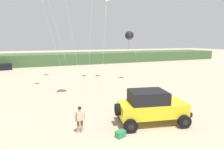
# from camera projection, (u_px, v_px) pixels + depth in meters

# --- Properties ---
(dune_ridge) EXTENTS (90.00, 9.64, 2.48)m
(dune_ridge) POSITION_uv_depth(u_px,v_px,m) (59.00, 59.00, 45.89)
(dune_ridge) COLOR #426038
(dune_ridge) RESTS_ON ground_plane
(jeep) EXTENTS (5.01, 3.18, 2.26)m
(jeep) POSITION_uv_depth(u_px,v_px,m) (151.00, 106.00, 12.46)
(jeep) COLOR yellow
(jeep) RESTS_ON ground_plane
(person_watching) EXTENTS (0.62, 0.35, 1.67)m
(person_watching) POSITION_uv_depth(u_px,v_px,m) (80.00, 118.00, 11.18)
(person_watching) COLOR tan
(person_watching) RESTS_ON ground_plane
(cooler_box) EXTENTS (0.65, 0.53, 0.38)m
(cooler_box) POSITION_uv_depth(u_px,v_px,m) (120.00, 134.00, 10.81)
(cooler_box) COLOR #2D7F51
(cooler_box) RESTS_ON ground_plane
(kite_green_box) EXTENTS (1.43, 5.69, 6.75)m
(kite_green_box) POSITION_uv_depth(u_px,v_px,m) (130.00, 36.00, 25.25)
(kite_green_box) COLOR black
(kite_green_box) RESTS_ON ground_plane
(kite_white_parafoil) EXTENTS (3.68, 6.52, 11.34)m
(kite_white_parafoil) POSITION_uv_depth(u_px,v_px,m) (107.00, 0.00, 24.29)
(kite_white_parafoil) COLOR white
(kite_white_parafoil) RESTS_ON ground_plane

